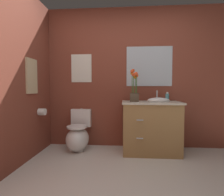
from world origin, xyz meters
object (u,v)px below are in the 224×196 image
Objects in this scene: hanging_towel at (32,76)px; toilet at (78,136)px; toilet_paper_roll at (42,112)px; flower_vase at (134,90)px; vanity_cabinet at (151,126)px; wall_mirror at (149,66)px; wall_poster at (81,68)px; soap_bottle at (167,97)px.

toilet is at bearing 33.17° from hanging_towel.
toilet_paper_roll is at bearing 73.89° from hanging_towel.
toilet_paper_roll is (-1.49, -0.14, -0.36)m from flower_vase.
vanity_cabinet is 1.79m from toilet_paper_roll.
hanging_towel is (-1.54, -0.33, 0.21)m from flower_vase.
flower_vase reaches higher than toilet.
hanging_towel is 4.73× the size of toilet_paper_roll.
hanging_towel is at bearing -106.11° from toilet_paper_roll.
wall_mirror is at bearing 19.81° from hanging_towel.
wall_poster reaches higher than vanity_cabinet.
toilet is 1.24m from flower_vase.
vanity_cabinet is at bearing 5.29° from flower_vase.
flower_vase is 1.06× the size of wall_poster.
soap_bottle is 2.04m from toilet_paper_roll.
wall_mirror reaches higher than toilet.
wall_mirror is (1.23, 0.00, 0.02)m from wall_poster.
toilet is 1.21m from wall_poster.
flower_vase is at bearing -130.76° from wall_mirror.
toilet_paper_roll is (-1.76, -0.46, -0.77)m from wall_mirror.
wall_mirror is 1.54× the size of hanging_towel.
hanging_towel is at bearing -167.75° from flower_vase.
vanity_cabinet is at bearing -1.23° from toilet.
hanging_towel reaches higher than vanity_cabinet.
hanging_towel is at bearing -168.80° from vanity_cabinet.
wall_mirror is (-0.00, 0.29, 1.02)m from vanity_cabinet.
flower_vase is 1.59m from hanging_towel.
wall_mirror reaches higher than flower_vase.
vanity_cabinet is 1.28× the size of wall_mirror.
flower_vase is 3.46× the size of soap_bottle.
soap_bottle is 0.30× the size of hanging_towel.
toilet is at bearing 20.10° from toilet_paper_roll.
flower_vase reaches higher than vanity_cabinet.
wall_poster is 4.61× the size of toilet_paper_roll.
soap_bottle is 1.60m from wall_poster.
toilet_paper_roll is at bearing -139.16° from wall_poster.
soap_bottle reaches higher than toilet_paper_roll.
vanity_cabinet is at bearing -89.46° from wall_mirror.
toilet_paper_roll is (-0.54, -0.20, 0.44)m from toilet.
hanging_towel is at bearing -146.83° from toilet.
hanging_towel is (-1.82, -0.65, -0.21)m from wall_mirror.
toilet is 1.36× the size of wall_poster.
soap_bottle is (0.25, -0.01, 0.48)m from vanity_cabinet.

